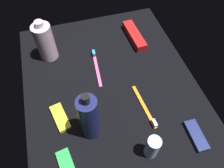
{
  "coord_description": "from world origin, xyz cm",
  "views": [
    {
      "loc": [
        42.78,
        -12.46,
        66.49
      ],
      "look_at": [
        0.0,
        0.0,
        3.0
      ],
      "focal_mm": 34.25,
      "sensor_mm": 36.0,
      "label": 1
    }
  ],
  "objects_px": {
    "bodywash_bottle": "(45,42)",
    "deodorant_stick": "(152,147)",
    "snack_bar_navy": "(196,135)",
    "toothpaste_box_red": "(134,36)",
    "snack_bar_yellow": "(60,118)",
    "lotion_bottle": "(89,118)",
    "snack_bar_green": "(67,167)",
    "toothbrush_orange": "(145,108)",
    "toothbrush_pink": "(96,66)"
  },
  "relations": [
    {
      "from": "deodorant_stick",
      "to": "toothpaste_box_red",
      "type": "height_order",
      "value": "deodorant_stick"
    },
    {
      "from": "lotion_bottle",
      "to": "snack_bar_yellow",
      "type": "distance_m",
      "value": 0.15
    },
    {
      "from": "bodywash_bottle",
      "to": "toothpaste_box_red",
      "type": "distance_m",
      "value": 0.38
    },
    {
      "from": "lotion_bottle",
      "to": "snack_bar_green",
      "type": "relative_size",
      "value": 2.09
    },
    {
      "from": "bodywash_bottle",
      "to": "snack_bar_yellow",
      "type": "relative_size",
      "value": 1.7
    },
    {
      "from": "bodywash_bottle",
      "to": "deodorant_stick",
      "type": "height_order",
      "value": "bodywash_bottle"
    },
    {
      "from": "toothbrush_pink",
      "to": "toothpaste_box_red",
      "type": "xyz_separation_m",
      "value": [
        -0.11,
        0.2,
        0.01
      ]
    },
    {
      "from": "snack_bar_green",
      "to": "snack_bar_yellow",
      "type": "bearing_deg",
      "value": 169.12
    },
    {
      "from": "toothbrush_orange",
      "to": "snack_bar_green",
      "type": "bearing_deg",
      "value": -68.1
    },
    {
      "from": "lotion_bottle",
      "to": "bodywash_bottle",
      "type": "distance_m",
      "value": 0.39
    },
    {
      "from": "toothbrush_orange",
      "to": "snack_bar_navy",
      "type": "xyz_separation_m",
      "value": [
        0.14,
        0.12,
        0.0
      ]
    },
    {
      "from": "snack_bar_yellow",
      "to": "toothpaste_box_red",
      "type": "bearing_deg",
      "value": 116.55
    },
    {
      "from": "lotion_bottle",
      "to": "toothpaste_box_red",
      "type": "distance_m",
      "value": 0.48
    },
    {
      "from": "toothpaste_box_red",
      "to": "snack_bar_yellow",
      "type": "relative_size",
      "value": 1.69
    },
    {
      "from": "lotion_bottle",
      "to": "toothbrush_orange",
      "type": "height_order",
      "value": "lotion_bottle"
    },
    {
      "from": "toothbrush_orange",
      "to": "snack_bar_navy",
      "type": "height_order",
      "value": "toothbrush_orange"
    },
    {
      "from": "bodywash_bottle",
      "to": "snack_bar_yellow",
      "type": "distance_m",
      "value": 0.31
    },
    {
      "from": "deodorant_stick",
      "to": "lotion_bottle",
      "type": "bearing_deg",
      "value": -127.14
    },
    {
      "from": "lotion_bottle",
      "to": "toothpaste_box_red",
      "type": "height_order",
      "value": "lotion_bottle"
    },
    {
      "from": "lotion_bottle",
      "to": "toothbrush_pink",
      "type": "relative_size",
      "value": 1.2
    },
    {
      "from": "lotion_bottle",
      "to": "snack_bar_yellow",
      "type": "height_order",
      "value": "lotion_bottle"
    },
    {
      "from": "snack_bar_navy",
      "to": "snack_bar_green",
      "type": "bearing_deg",
      "value": -91.48
    },
    {
      "from": "bodywash_bottle",
      "to": "toothbrush_orange",
      "type": "bearing_deg",
      "value": 39.93
    },
    {
      "from": "toothbrush_pink",
      "to": "lotion_bottle",
      "type": "bearing_deg",
      "value": -17.16
    },
    {
      "from": "bodywash_bottle",
      "to": "snack_bar_green",
      "type": "xyz_separation_m",
      "value": [
        0.47,
        -0.0,
        -0.07
      ]
    },
    {
      "from": "snack_bar_yellow",
      "to": "snack_bar_green",
      "type": "xyz_separation_m",
      "value": [
        0.17,
        -0.0,
        0.0
      ]
    },
    {
      "from": "toothpaste_box_red",
      "to": "snack_bar_navy",
      "type": "distance_m",
      "value": 0.49
    },
    {
      "from": "toothbrush_pink",
      "to": "snack_bar_navy",
      "type": "height_order",
      "value": "toothbrush_pink"
    },
    {
      "from": "bodywash_bottle",
      "to": "snack_bar_green",
      "type": "height_order",
      "value": "bodywash_bottle"
    },
    {
      "from": "deodorant_stick",
      "to": "snack_bar_green",
      "type": "distance_m",
      "value": 0.26
    },
    {
      "from": "toothbrush_orange",
      "to": "snack_bar_yellow",
      "type": "relative_size",
      "value": 1.73
    },
    {
      "from": "toothpaste_box_red",
      "to": "snack_bar_navy",
      "type": "bearing_deg",
      "value": 1.1
    },
    {
      "from": "deodorant_stick",
      "to": "toothbrush_orange",
      "type": "height_order",
      "value": "deodorant_stick"
    },
    {
      "from": "snack_bar_navy",
      "to": "bodywash_bottle",
      "type": "bearing_deg",
      "value": -138.49
    },
    {
      "from": "toothbrush_pink",
      "to": "snack_bar_green",
      "type": "distance_m",
      "value": 0.4
    },
    {
      "from": "toothbrush_orange",
      "to": "toothpaste_box_red",
      "type": "bearing_deg",
      "value": 166.75
    },
    {
      "from": "toothpaste_box_red",
      "to": "snack_bar_yellow",
      "type": "bearing_deg",
      "value": -54.28
    },
    {
      "from": "bodywash_bottle",
      "to": "snack_bar_yellow",
      "type": "bearing_deg",
      "value": 0.15
    },
    {
      "from": "lotion_bottle",
      "to": "toothbrush_pink",
      "type": "distance_m",
      "value": 0.29
    },
    {
      "from": "lotion_bottle",
      "to": "deodorant_stick",
      "type": "distance_m",
      "value": 0.2
    },
    {
      "from": "snack_bar_green",
      "to": "snack_bar_navy",
      "type": "xyz_separation_m",
      "value": [
        0.02,
        0.42,
        0.0
      ]
    },
    {
      "from": "lotion_bottle",
      "to": "snack_bar_navy",
      "type": "xyz_separation_m",
      "value": [
        0.11,
        0.32,
        -0.09
      ]
    },
    {
      "from": "toothpaste_box_red",
      "to": "snack_bar_yellow",
      "type": "distance_m",
      "value": 0.48
    },
    {
      "from": "snack_bar_green",
      "to": "toothbrush_orange",
      "type": "bearing_deg",
      "value": 102.4
    },
    {
      "from": "snack_bar_yellow",
      "to": "toothbrush_pink",
      "type": "bearing_deg",
      "value": 125.04
    },
    {
      "from": "toothbrush_orange",
      "to": "lotion_bottle",
      "type": "bearing_deg",
      "value": -82.29
    },
    {
      "from": "toothpaste_box_red",
      "to": "snack_bar_green",
      "type": "bearing_deg",
      "value": -42.19
    },
    {
      "from": "toothpaste_box_red",
      "to": "snack_bar_yellow",
      "type": "height_order",
      "value": "toothpaste_box_red"
    },
    {
      "from": "snack_bar_navy",
      "to": "lotion_bottle",
      "type": "bearing_deg",
      "value": -107.95
    },
    {
      "from": "bodywash_bottle",
      "to": "snack_bar_green",
      "type": "distance_m",
      "value": 0.47
    }
  ]
}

